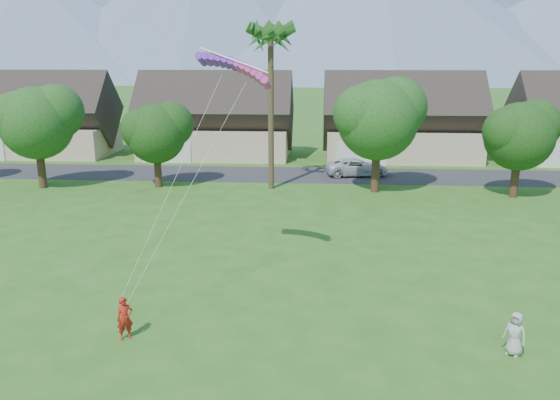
# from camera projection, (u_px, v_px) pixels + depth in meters

# --- Properties ---
(street) EXTENTS (90.00, 7.00, 0.01)m
(street) POSITION_uv_depth(u_px,v_px,m) (299.00, 175.00, 47.99)
(street) COLOR #2D2D30
(street) RESTS_ON ground
(kite_flyer) EXTENTS (0.70, 0.64, 1.60)m
(kite_flyer) POSITION_uv_depth(u_px,v_px,m) (125.00, 318.00, 19.44)
(kite_flyer) COLOR red
(kite_flyer) RESTS_ON ground
(watcher) EXTENTS (0.90, 0.87, 1.55)m
(watcher) POSITION_uv_depth(u_px,v_px,m) (515.00, 334.00, 18.37)
(watcher) COLOR #B1B0AD
(watcher) RESTS_ON ground
(parked_car) EXTENTS (5.68, 3.20, 1.50)m
(parked_car) POSITION_uv_depth(u_px,v_px,m) (357.00, 167.00, 47.47)
(parked_car) COLOR silver
(parked_car) RESTS_ON ground
(mountain_ridge) EXTENTS (540.00, 240.00, 70.00)m
(mountain_ridge) POSITION_uv_depth(u_px,v_px,m) (339.00, 19.00, 258.57)
(mountain_ridge) COLOR slate
(mountain_ridge) RESTS_ON ground
(houses_row) EXTENTS (72.75, 8.19, 8.86)m
(houses_row) POSITION_uv_depth(u_px,v_px,m) (308.00, 124.00, 55.81)
(houses_row) COLOR beige
(houses_row) RESTS_ON ground
(tree_row) EXTENTS (62.27, 6.67, 8.45)m
(tree_row) POSITION_uv_depth(u_px,v_px,m) (282.00, 127.00, 40.99)
(tree_row) COLOR #47301C
(tree_row) RESTS_ON ground
(fan_palm) EXTENTS (3.00, 3.00, 13.80)m
(fan_palm) POSITION_uv_depth(u_px,v_px,m) (271.00, 32.00, 39.90)
(fan_palm) COLOR #4C3D26
(fan_palm) RESTS_ON ground
(parafoil_kite) EXTENTS (3.37, 1.25, 0.50)m
(parafoil_kite) POSITION_uv_depth(u_px,v_px,m) (236.00, 65.00, 22.89)
(parafoil_kite) COLOR #6F1BCC
(parafoil_kite) RESTS_ON ground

